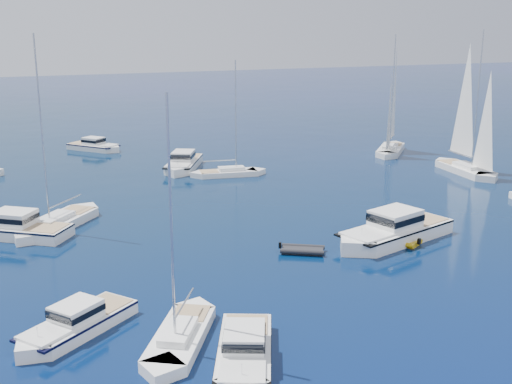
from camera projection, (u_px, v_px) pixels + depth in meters
ground at (454, 355)px, 33.15m from camera, size 400.00×400.00×0.00m
motor_cruiser_near at (244, 364)px, 32.35m from camera, size 6.12×9.26×2.34m
motor_cruiser_left at (75, 333)px, 35.52m from camera, size 8.35×7.19×2.23m
motor_cruiser_centre at (392, 241)px, 50.64m from camera, size 12.76×7.04×3.20m
motor_cruiser_far_l at (13, 236)px, 51.78m from camera, size 10.29×8.73×2.74m
motor_cruiser_distant at (183, 169)px, 75.70m from camera, size 7.59×10.54×2.69m
motor_cruiser_horizon at (95, 150)px, 86.81m from camera, size 7.64×8.25×2.26m
sailboat_fore at (180, 342)px, 34.52m from camera, size 7.07×9.52×14.11m
sailboat_mid_l at (59, 227)px, 54.09m from camera, size 9.63×10.48×16.64m
sailboat_centre at (228, 176)px, 72.32m from camera, size 9.37×3.78×13.39m
sailboat_sails_r at (465, 173)px, 73.74m from camera, size 4.08×11.61×16.71m
sailboat_sails_far at (390, 153)px, 85.26m from camera, size 9.40×10.02×16.04m
tender_yellow at (395, 242)px, 50.31m from camera, size 3.84×4.61×0.95m
tender_grey_near at (303, 253)px, 47.98m from camera, size 3.92×3.40×0.95m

